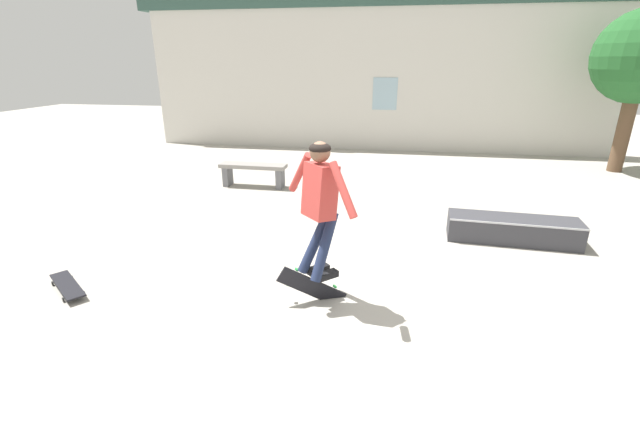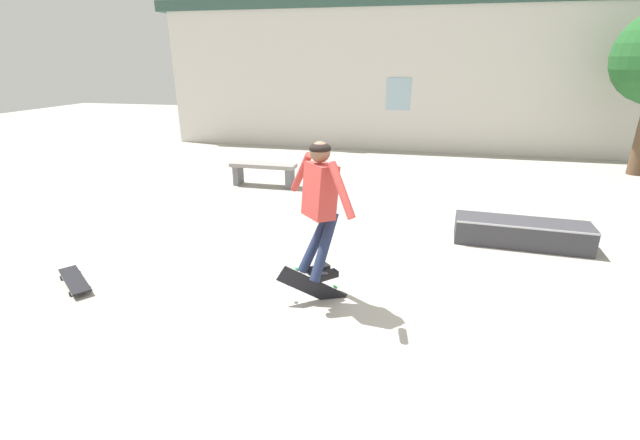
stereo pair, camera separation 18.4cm
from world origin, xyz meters
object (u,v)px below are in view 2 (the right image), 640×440
at_px(skater, 320,199).
at_px(skateboard_resting, 74,280).
at_px(skate_ledge, 521,233).
at_px(park_bench, 263,170).
at_px(skateboard_flipping, 312,287).

height_order(skater, skateboard_resting, skater).
bearing_deg(skate_ledge, skater, -135.42).
bearing_deg(skateboard_resting, skater, 42.51).
height_order(skate_ledge, skater, skater).
xyz_separation_m(park_bench, skater, (2.22, -4.39, 0.87)).
bearing_deg(skateboard_flipping, skateboard_resting, 162.14).
bearing_deg(skateboard_resting, park_bench, 118.20).
relative_size(skate_ledge, skateboard_resting, 2.46).
bearing_deg(skate_ledge, skateboard_resting, -152.45).
relative_size(park_bench, skateboard_flipping, 1.90).
bearing_deg(skater, skateboard_flipping, 123.16).
relative_size(park_bench, skater, 0.96).
bearing_deg(skater, park_bench, 72.96).
height_order(park_bench, skater, skater).
height_order(skateboard_flipping, skateboard_resting, skateboard_flipping).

